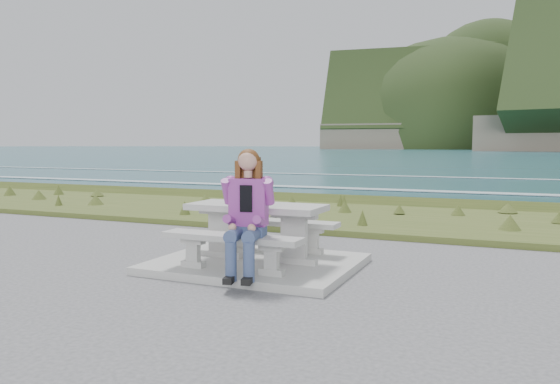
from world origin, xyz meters
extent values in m
cube|color=gray|center=(0.00, 0.00, 0.05)|extent=(2.60, 2.10, 0.10)
cube|color=gray|center=(-0.54, 0.00, 0.14)|extent=(0.62, 0.12, 0.08)
cube|color=gray|center=(-0.54, 0.00, 0.44)|extent=(0.34, 0.09, 0.51)
cube|color=gray|center=(-0.54, 0.00, 0.73)|extent=(0.62, 0.12, 0.08)
cube|color=gray|center=(0.54, 0.00, 0.14)|extent=(0.62, 0.12, 0.08)
cube|color=gray|center=(0.54, 0.00, 0.44)|extent=(0.34, 0.09, 0.51)
cube|color=gray|center=(0.54, 0.00, 0.73)|extent=(0.62, 0.12, 0.08)
cube|color=gray|center=(0.00, 0.00, 0.81)|extent=(1.80, 0.75, 0.08)
cube|color=gray|center=(-0.54, -0.70, 0.14)|extent=(0.30, 0.12, 0.08)
cube|color=gray|center=(-0.54, -0.70, 0.29)|extent=(0.17, 0.09, 0.22)
cube|color=gray|center=(-0.54, -0.70, 0.44)|extent=(0.30, 0.12, 0.08)
cube|color=gray|center=(0.54, -0.70, 0.14)|extent=(0.30, 0.12, 0.08)
cube|color=gray|center=(0.54, -0.70, 0.29)|extent=(0.17, 0.09, 0.22)
cube|color=gray|center=(0.54, -0.70, 0.44)|extent=(0.30, 0.12, 0.08)
cube|color=gray|center=(0.00, -0.70, 0.52)|extent=(1.80, 0.35, 0.07)
cube|color=gray|center=(-0.54, 0.70, 0.14)|extent=(0.30, 0.12, 0.08)
cube|color=gray|center=(-0.54, 0.70, 0.29)|extent=(0.17, 0.09, 0.22)
cube|color=gray|center=(-0.54, 0.70, 0.44)|extent=(0.30, 0.12, 0.08)
cube|color=gray|center=(0.54, 0.70, 0.14)|extent=(0.30, 0.12, 0.08)
cube|color=gray|center=(0.54, 0.70, 0.29)|extent=(0.17, 0.09, 0.22)
cube|color=gray|center=(0.54, 0.70, 0.44)|extent=(0.30, 0.12, 0.08)
cube|color=gray|center=(0.00, 0.70, 0.52)|extent=(1.80, 0.35, 0.07)
cube|color=#384C1C|center=(0.00, 5.00, 0.00)|extent=(160.00, 4.50, 0.22)
cube|color=#706154|center=(0.00, 7.90, 0.00)|extent=(160.00, 0.80, 2.20)
plane|color=#21515D|center=(0.00, 430.00, -1.80)|extent=(1600.00, 1600.00, 0.00)
cube|color=silver|center=(0.00, 14.00, -1.74)|extent=(220.00, 3.00, 0.06)
cube|color=silver|center=(0.00, 22.00, -1.74)|extent=(220.00, 2.00, 0.06)
cube|color=silver|center=(0.00, 34.00, -1.74)|extent=(220.00, 1.40, 0.06)
cube|color=silver|center=(0.00, 52.00, -1.74)|extent=(220.00, 1.00, 0.06)
cube|color=#706154|center=(-40.00, 440.00, 7.20)|extent=(201.55, 149.04, 18.00)
ellipsoid|color=black|center=(-40.00, 440.00, 10.20)|extent=(211.86, 162.91, 147.87)
cube|color=navy|center=(0.29, -0.92, 0.39)|extent=(0.56, 0.82, 0.57)
cube|color=purple|center=(0.23, -0.68, 0.96)|extent=(0.48, 0.34, 0.56)
sphere|color=tan|center=(0.24, -0.70, 1.44)|extent=(0.24, 0.24, 0.24)
sphere|color=#542A13|center=(0.23, -0.67, 1.46)|extent=(0.26, 0.26, 0.26)
camera|label=1|loc=(3.14, -6.44, 1.64)|focal=35.00mm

